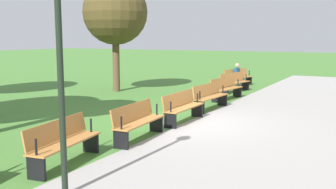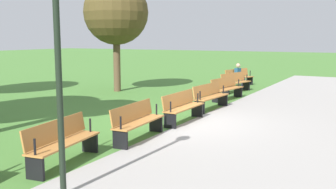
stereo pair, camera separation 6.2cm
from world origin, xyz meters
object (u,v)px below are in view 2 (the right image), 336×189
object	(u,v)px
bench_0	(239,77)
bench_6	(62,141)
bench_2	(226,88)
bench_5	(137,120)
bench_1	(235,82)
bench_3	(210,96)
tree_1	(116,13)
person_seated	(239,74)
lamp_post	(57,31)
bench_4	(182,106)

from	to	relation	value
bench_0	bench_6	size ratio (longest dim) A/B	1.00
bench_6	bench_0	bearing A→B (deg)	175.84
bench_2	bench_5	distance (m)	7.02
bench_1	bench_6	bearing A→B (deg)	14.49
bench_0	bench_3	world-z (taller)	same
bench_5	bench_3	bearing A→B (deg)	175.86
bench_1	bench_6	size ratio (longest dim) A/B	1.00
bench_3	bench_2	bearing A→B (deg)	-169.67
bench_0	tree_1	size ratio (longest dim) A/B	0.39
bench_2	bench_0	bearing A→B (deg)	-159.34
bench_0	bench_3	bearing A→B (deg)	26.88
bench_0	bench_3	distance (m)	7.02
bench_1	tree_1	xyz separation A→B (m)	(2.37, -4.99, 3.16)
person_seated	bench_1	bearing A→B (deg)	30.14
bench_1	tree_1	distance (m)	6.36
bench_1	person_seated	xyz separation A→B (m)	(-2.06, -0.50, 0.16)
person_seated	lamp_post	bearing A→B (deg)	24.32
bench_4	bench_0	bearing A→B (deg)	-171.75
bench_5	person_seated	distance (m)	11.44
bench_2	tree_1	distance (m)	6.26
tree_1	lamp_post	bearing A→B (deg)	32.01
tree_1	bench_5	bearing A→B (deg)	39.17
bench_1	person_seated	size ratio (longest dim) A/B	1.67
bench_0	bench_4	size ratio (longest dim) A/B	1.03
bench_5	lamp_post	bearing A→B (deg)	9.65
bench_4	bench_6	world-z (taller)	same
bench_0	bench_4	world-z (taller)	same
bench_4	person_seated	world-z (taller)	person_seated
bench_4	bench_5	xyz separation A→B (m)	(2.34, -0.08, 0.00)
bench_0	bench_2	bearing A→B (deg)	28.94
bench_2	bench_3	size ratio (longest dim) A/B	1.01
bench_3	tree_1	distance (m)	6.87
bench_1	lamp_post	bearing A→B (deg)	19.22
bench_0	bench_5	xyz separation A→B (m)	(11.59, 1.26, 0.00)
bench_3	lamp_post	size ratio (longest dim) A/B	0.53
bench_1	bench_2	xyz separation A→B (m)	(2.31, 0.42, 0.00)
bench_2	tree_1	bearing A→B (deg)	-81.00
bench_3	bench_4	distance (m)	2.34
bench_4	person_seated	xyz separation A→B (m)	(-9.04, -1.25, 0.16)
bench_0	lamp_post	distance (m)	15.36
bench_1	tree_1	size ratio (longest dim) A/B	0.39
bench_5	bench_2	bearing A→B (deg)	177.92
person_seated	lamp_post	world-z (taller)	lamp_post
bench_2	bench_3	xyz separation A→B (m)	(2.33, 0.25, 0.00)
bench_2	bench_6	size ratio (longest dim) A/B	1.00
bench_3	bench_4	size ratio (longest dim) A/B	1.01
bench_2	tree_1	world-z (taller)	tree_1
bench_4	tree_1	size ratio (longest dim) A/B	0.38
lamp_post	tree_1	bearing A→B (deg)	-147.99
bench_4	lamp_post	distance (m)	6.24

